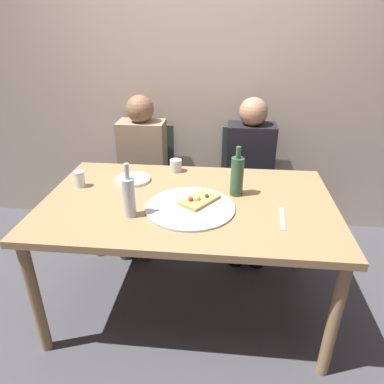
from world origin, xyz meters
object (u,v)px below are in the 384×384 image
at_px(dining_table, 188,211).
at_px(tumbler_near, 176,166).
at_px(beer_bottle, 129,196).
at_px(table_knife, 282,219).
at_px(chair_left, 146,173).
at_px(guest_in_beanie, 250,170).
at_px(chair_right, 248,177).
at_px(guest_in_sweater, 141,166).
at_px(pizza_tray, 190,207).
at_px(tumbler_far, 80,179).
at_px(plate_stack, 133,179).
at_px(pizza_slice_last, 199,200).
at_px(wine_bottle, 237,176).

bearing_deg(dining_table, tumbler_near, 107.35).
relative_size(beer_bottle, tumbler_near, 3.54).
height_order(dining_table, table_knife, table_knife).
relative_size(chair_left, guest_in_beanie, 0.77).
xyz_separation_m(chair_left, guest_in_beanie, (0.84, -0.15, 0.13)).
height_order(tumbler_near, chair_right, chair_right).
bearing_deg(beer_bottle, guest_in_sweater, 100.59).
distance_m(pizza_tray, beer_bottle, 0.34).
bearing_deg(tumbler_far, chair_right, 36.69).
distance_m(table_knife, chair_right, 1.09).
bearing_deg(tumbler_near, table_knife, -41.82).
bearing_deg(tumbler_near, chair_right, 43.89).
height_order(plate_stack, chair_right, chair_right).
bearing_deg(pizza_tray, dining_table, 103.18).
bearing_deg(pizza_tray, guest_in_beanie, 66.60).
xyz_separation_m(plate_stack, chair_right, (0.76, 0.67, -0.25)).
distance_m(chair_right, guest_in_beanie, 0.20).
bearing_deg(beer_bottle, dining_table, 36.16).
bearing_deg(pizza_tray, pizza_slice_last, 55.79).
height_order(dining_table, tumbler_far, tumbler_far).
height_order(pizza_slice_last, plate_stack, pizza_slice_last).
xyz_separation_m(table_knife, chair_left, (-0.96, 1.06, -0.24)).
relative_size(chair_left, guest_in_sweater, 0.77).
relative_size(wine_bottle, tumbler_near, 3.55).
height_order(tumbler_near, guest_in_beanie, guest_in_beanie).
bearing_deg(guest_in_sweater, table_knife, 136.59).
relative_size(dining_table, guest_in_beanie, 1.40).
xyz_separation_m(pizza_slice_last, table_knife, (0.44, -0.13, -0.02)).
relative_size(beer_bottle, chair_left, 0.32).
distance_m(dining_table, wine_bottle, 0.35).
bearing_deg(table_knife, beer_bottle, 97.87).
relative_size(pizza_slice_last, beer_bottle, 0.88).
bearing_deg(tumbler_near, pizza_tray, -73.44).
bearing_deg(guest_in_beanie, beer_bottle, 54.98).
bearing_deg(guest_in_beanie, pizza_slice_last, 67.57).
bearing_deg(tumbler_far, dining_table, -9.32).
xyz_separation_m(beer_bottle, guest_in_sweater, (-0.18, 0.95, -0.23)).
relative_size(chair_right, guest_in_sweater, 0.77).
xyz_separation_m(tumbler_far, table_knife, (1.17, -0.27, -0.05)).
xyz_separation_m(pizza_tray, guest_in_beanie, (0.37, 0.85, -0.12)).
bearing_deg(pizza_slice_last, guest_in_sweater, 123.68).
xyz_separation_m(tumbler_near, table_knife, (0.63, -0.56, -0.04)).
distance_m(wine_bottle, tumbler_far, 0.94).
distance_m(tumbler_near, chair_left, 0.66).
height_order(tumbler_far, chair_right, chair_right).
height_order(tumbler_far, guest_in_sweater, guest_in_sweater).
bearing_deg(wine_bottle, plate_stack, 168.97).
bearing_deg(chair_right, wine_bottle, 81.62).
bearing_deg(pizza_slice_last, dining_table, 152.42).
xyz_separation_m(chair_left, chair_right, (0.84, 0.00, 0.00)).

